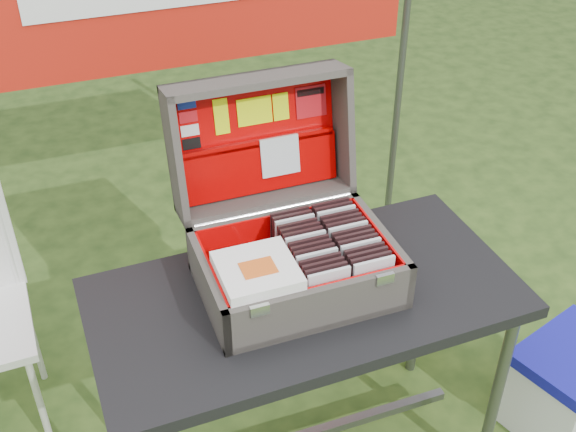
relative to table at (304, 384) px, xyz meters
name	(u,v)px	position (x,y,z in m)	size (l,w,h in m)	color
table	(304,384)	(0.00, 0.00, 0.00)	(1.21, 0.61, 0.76)	black
table_top	(305,298)	(0.00, 0.00, 0.36)	(1.21, 0.61, 0.04)	black
table_leg_fr	(496,398)	(0.55, -0.24, -0.02)	(0.04, 0.04, 0.72)	#59595B
table_leg_bl	(117,379)	(-0.55, 0.24, -0.02)	(0.04, 0.04, 0.72)	#59595B
table_leg_br	(420,299)	(0.55, 0.24, -0.02)	(0.04, 0.04, 0.72)	#59595B
suitcase	(290,203)	(-0.01, 0.09, 0.63)	(0.54, 0.54, 0.51)	#58514A
suitcase_base_bottom	(297,284)	(-0.01, 0.03, 0.39)	(0.54, 0.38, 0.02)	#58514A
suitcase_base_wall_front	(322,309)	(-0.01, -0.15, 0.45)	(0.54, 0.02, 0.14)	#58514A
suitcase_base_wall_back	(275,232)	(-0.01, 0.21, 0.45)	(0.54, 0.02, 0.14)	#58514A
suitcase_base_wall_left	(208,289)	(-0.27, 0.03, 0.45)	(0.02, 0.38, 0.14)	#58514A
suitcase_base_wall_right	(380,248)	(0.24, 0.03, 0.45)	(0.02, 0.38, 0.14)	#58514A
suitcase_liner_floor	(297,281)	(-0.01, 0.03, 0.40)	(0.49, 0.34, 0.01)	#C50008
suitcase_latch_left	(260,310)	(-0.19, -0.16, 0.51)	(0.05, 0.01, 0.03)	silver
suitcase_latch_right	(385,279)	(0.16, -0.16, 0.51)	(0.05, 0.01, 0.03)	silver
suitcase_hinge	(274,210)	(-0.01, 0.22, 0.52)	(0.02, 0.02, 0.48)	silver
suitcase_lid_back	(255,135)	(-0.01, 0.39, 0.69)	(0.54, 0.38, 0.02)	#58514A
suitcase_lid_rim_far	(256,80)	(-0.01, 0.36, 0.88)	(0.54, 0.02, 0.14)	#58514A
suitcase_lid_rim_near	(266,198)	(-0.01, 0.29, 0.52)	(0.54, 0.02, 0.14)	#58514A
suitcase_lid_rim_left	(174,157)	(-0.27, 0.33, 0.70)	(0.02, 0.38, 0.14)	#58514A
suitcase_lid_rim_right	(342,127)	(0.24, 0.33, 0.70)	(0.02, 0.38, 0.14)	#58514A
suitcase_lid_liner	(256,137)	(-0.01, 0.38, 0.69)	(0.49, 0.34, 0.01)	#C50008
suitcase_liner_wall_front	(320,303)	(-0.01, -0.14, 0.46)	(0.49, 0.01, 0.12)	#C50008
suitcase_liner_wall_back	(277,231)	(-0.01, 0.20, 0.46)	(0.49, 0.01, 0.12)	#C50008
suitcase_liner_wall_left	(212,285)	(-0.26, 0.03, 0.46)	(0.01, 0.34, 0.12)	#C50008
suitcase_liner_wall_right	(376,246)	(0.23, 0.03, 0.46)	(0.01, 0.34, 0.12)	#C50008
suitcase_lid_pocket	(261,167)	(-0.01, 0.34, 0.60)	(0.47, 0.15, 0.03)	#A50000
suitcase_pocket_edge	(259,143)	(-0.01, 0.35, 0.68)	(0.46, 0.02, 0.02)	#A50000
suitcase_pocket_cd	(280,156)	(0.04, 0.33, 0.64)	(0.12, 0.12, 0.01)	silver
lid_sticker_cc_a	(186,103)	(-0.21, 0.39, 0.82)	(0.05, 0.03, 0.00)	#1933B2
lid_sticker_cc_b	(188,117)	(-0.21, 0.39, 0.78)	(0.05, 0.03, 0.00)	red
lid_sticker_cc_c	(190,130)	(-0.21, 0.38, 0.74)	(0.05, 0.03, 0.00)	white
lid_sticker_cc_d	(192,144)	(-0.21, 0.37, 0.70)	(0.05, 0.03, 0.00)	black
lid_card_neon_tall	(221,117)	(-0.11, 0.38, 0.77)	(0.04, 0.11, 0.00)	#D8F00A
lid_card_neon_main	(255,111)	(-0.01, 0.38, 0.77)	(0.11, 0.08, 0.00)	#D8F00A
lid_card_neon_small	(281,107)	(0.07, 0.38, 0.77)	(0.05, 0.08, 0.00)	#D8F00A
lid_sticker_band	(311,102)	(0.16, 0.38, 0.77)	(0.10, 0.10, 0.00)	red
lid_sticker_band_bar	(310,92)	(0.16, 0.39, 0.80)	(0.09, 0.02, 0.00)	black
cd_left_0	(329,291)	(0.02, -0.12, 0.47)	(0.12, 0.01, 0.14)	silver
cd_left_1	(325,286)	(0.02, -0.09, 0.47)	(0.12, 0.01, 0.14)	black
cd_left_2	(322,281)	(0.02, -0.07, 0.47)	(0.12, 0.01, 0.14)	black
cd_left_3	(319,277)	(0.02, -0.05, 0.47)	(0.12, 0.01, 0.14)	black
cd_left_4	(317,272)	(0.02, -0.03, 0.47)	(0.12, 0.01, 0.14)	silver
cd_left_5	(314,267)	(0.02, -0.01, 0.47)	(0.12, 0.01, 0.14)	black
cd_left_6	(311,263)	(0.02, 0.01, 0.47)	(0.12, 0.01, 0.14)	black
cd_left_7	(308,258)	(0.02, 0.03, 0.47)	(0.12, 0.01, 0.14)	black
cd_left_8	(305,254)	(0.02, 0.05, 0.47)	(0.12, 0.01, 0.14)	silver
cd_left_9	(303,250)	(0.02, 0.07, 0.47)	(0.12, 0.01, 0.14)	black
cd_left_10	(300,245)	(0.02, 0.10, 0.47)	(0.12, 0.01, 0.14)	black
cd_left_11	(297,241)	(0.02, 0.12, 0.47)	(0.12, 0.01, 0.14)	black
cd_left_12	(295,237)	(0.02, 0.14, 0.47)	(0.12, 0.01, 0.14)	silver
cd_left_13	(292,233)	(0.02, 0.16, 0.47)	(0.12, 0.01, 0.14)	black
cd_left_14	(290,229)	(0.02, 0.18, 0.47)	(0.12, 0.01, 0.14)	black
cd_right_0	(373,280)	(0.15, -0.12, 0.47)	(0.12, 0.01, 0.14)	silver
cd_right_1	(369,275)	(0.15, -0.09, 0.47)	(0.12, 0.01, 0.14)	black
cd_right_2	(366,271)	(0.15, -0.07, 0.47)	(0.12, 0.01, 0.14)	black
cd_right_3	(363,266)	(0.15, -0.05, 0.47)	(0.12, 0.01, 0.14)	black
cd_right_4	(360,262)	(0.15, -0.03, 0.47)	(0.12, 0.01, 0.14)	silver
cd_right_5	(356,257)	(0.15, -0.01, 0.47)	(0.12, 0.01, 0.14)	black
cd_right_6	(353,253)	(0.15, 0.01, 0.47)	(0.12, 0.01, 0.14)	black
cd_right_7	(350,248)	(0.15, 0.03, 0.47)	(0.12, 0.01, 0.14)	black
cd_right_8	(347,244)	(0.15, 0.05, 0.47)	(0.12, 0.01, 0.14)	silver
cd_right_9	(344,240)	(0.15, 0.07, 0.47)	(0.12, 0.01, 0.14)	black
cd_right_10	(341,236)	(0.15, 0.10, 0.47)	(0.12, 0.01, 0.14)	black
cd_right_11	(338,232)	(0.15, 0.12, 0.47)	(0.12, 0.01, 0.14)	black
cd_right_12	(336,228)	(0.15, 0.14, 0.47)	(0.12, 0.01, 0.14)	silver
cd_right_13	(333,224)	(0.15, 0.16, 0.47)	(0.12, 0.01, 0.14)	black
cd_right_14	(330,220)	(0.15, 0.18, 0.47)	(0.12, 0.01, 0.14)	black
songbook_0	(257,274)	(-0.15, -0.04, 0.53)	(0.20, 0.20, 0.01)	white
songbook_1	(257,273)	(-0.15, -0.04, 0.53)	(0.20, 0.20, 0.01)	white
songbook_2	(257,271)	(-0.15, -0.04, 0.54)	(0.20, 0.20, 0.01)	white
songbook_3	(257,270)	(-0.15, -0.04, 0.54)	(0.20, 0.20, 0.01)	white
songbook_4	(257,268)	(-0.15, -0.04, 0.55)	(0.20, 0.20, 0.01)	white
songbook_5	(257,267)	(-0.15, -0.04, 0.55)	(0.20, 0.20, 0.01)	white
songbook_graphic	(258,268)	(-0.15, -0.05, 0.55)	(0.09, 0.07, 0.00)	#D85919
cooler	(567,386)	(0.93, -0.16, -0.21)	(0.39, 0.29, 0.34)	white
cooler_body	(565,390)	(0.93, -0.16, -0.23)	(0.37, 0.28, 0.29)	white
cooler_lid	(576,356)	(0.93, -0.16, -0.06)	(0.39, 0.29, 0.05)	#15169D
chair_leg_fr	(40,404)	(-0.80, 0.35, -0.15)	(0.02, 0.02, 0.45)	silver
chair_leg_br	(33,335)	(-0.80, 0.69, -0.15)	(0.02, 0.02, 0.45)	silver
chair_upright_right	(5,237)	(-0.80, 0.71, 0.28)	(0.02, 0.02, 0.42)	silver
cardboard_box	(400,303)	(0.56, 0.40, -0.18)	(0.38, 0.06, 0.40)	#A27943
banner_post_right	(401,73)	(0.85, 1.06, 0.47)	(0.03, 0.03, 1.70)	#59595B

